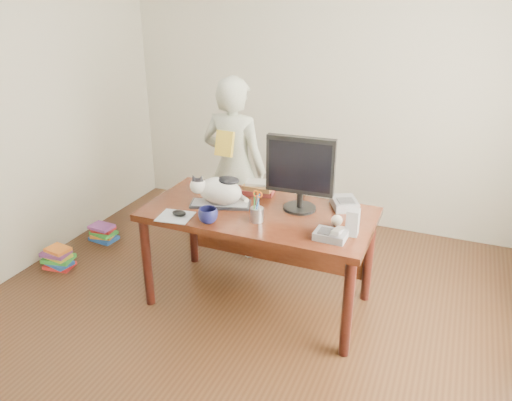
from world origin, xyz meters
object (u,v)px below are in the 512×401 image
(coffee_mug, at_px, (208,216))
(speaker, at_px, (353,222))
(mouse, at_px, (179,213))
(person, at_px, (234,169))
(cat, at_px, (218,190))
(monitor, at_px, (300,170))
(keyboard, at_px, (220,204))
(book_pile_a, at_px, (58,258))
(calculator, at_px, (344,203))
(phone, at_px, (331,235))
(book_pile_b, at_px, (103,233))
(pen_cup, at_px, (257,213))
(desk, at_px, (263,225))
(book_stack, at_px, (258,188))
(baseball, at_px, (337,220))

(coffee_mug, xyz_separation_m, speaker, (0.92, 0.20, 0.03))
(mouse, distance_m, person, 0.94)
(cat, height_order, monitor, monitor)
(keyboard, relative_size, mouse, 4.16)
(monitor, xyz_separation_m, book_pile_a, (-2.01, -0.32, -0.96))
(book_pile_a, bearing_deg, calculator, 12.16)
(phone, relative_size, calculator, 0.74)
(calculator, relative_size, book_pile_b, 1.06)
(pen_cup, relative_size, coffee_mug, 1.71)
(desk, xyz_separation_m, keyboard, (-0.29, -0.10, 0.16))
(keyboard, height_order, book_pile_a, keyboard)
(desk, bearing_deg, book_pile_b, 171.03)
(cat, bearing_deg, calculator, 3.25)
(mouse, bearing_deg, monitor, 21.89)
(mouse, bearing_deg, cat, 49.76)
(mouse, distance_m, book_pile_b, 1.57)
(calculator, bearing_deg, speaker, -97.31)
(calculator, bearing_deg, book_pile_a, 164.98)
(keyboard, xyz_separation_m, pen_cup, (0.34, -0.14, 0.05))
(calculator, height_order, book_pile_a, calculator)
(desk, xyz_separation_m, book_pile_b, (-1.72, 0.27, -0.53))
(coffee_mug, distance_m, book_pile_b, 1.77)
(book_stack, bearing_deg, person, 130.91)
(desk, bearing_deg, speaker, -14.89)
(mouse, distance_m, calculator, 1.17)
(book_pile_a, xyz_separation_m, book_pile_b, (0.03, 0.55, -0.02))
(pen_cup, distance_m, book_pile_a, 1.94)
(book_stack, height_order, calculator, book_stack)
(phone, height_order, baseball, phone)
(speaker, distance_m, calculator, 0.43)
(mouse, relative_size, phone, 0.55)
(mouse, relative_size, book_pile_b, 0.43)
(pen_cup, relative_size, book_stack, 0.83)
(calculator, distance_m, person, 1.09)
(desk, height_order, cat, cat)
(keyboard, distance_m, book_pile_b, 1.63)
(speaker, height_order, person, person)
(phone, bearing_deg, mouse, -173.88)
(pen_cup, xyz_separation_m, calculator, (0.49, 0.45, -0.03))
(desk, distance_m, mouse, 0.62)
(keyboard, xyz_separation_m, monitor, (0.55, 0.14, 0.29))
(monitor, xyz_separation_m, book_stack, (-0.39, 0.19, -0.26))
(calculator, bearing_deg, book_stack, 151.72)
(cat, bearing_deg, mouse, -140.28)
(monitor, bearing_deg, calculator, 28.33)
(pen_cup, bearing_deg, desk, 102.21)
(book_pile_a, bearing_deg, pen_cup, 1.36)
(phone, height_order, calculator, phone)
(keyboard, xyz_separation_m, mouse, (-0.18, -0.27, 0.01))
(phone, xyz_separation_m, calculator, (-0.04, 0.51, 0.00))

